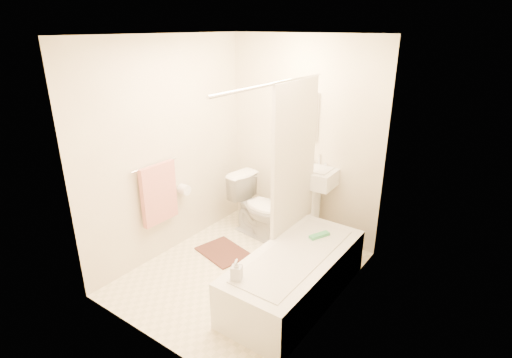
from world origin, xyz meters
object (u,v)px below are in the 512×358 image
Objects in this scene: toilet at (259,207)px; soap_bottle at (236,270)px; bath_mat at (223,252)px; bathtub at (295,275)px; sink at (313,202)px.

soap_bottle is at bearing -143.56° from toilet.
bath_mat is 1.32m from soap_bottle.
bathtub is 1.11m from bath_mat.
soap_bottle reaches higher than bath_mat.
bathtub is 8.34× the size of soap_bottle.
sink reaches higher than soap_bottle.
bathtub is at bearing -121.21° from toilet.
toilet is 1.29m from bathtub.
bathtub is 0.74m from soap_bottle.
sink is 1.78× the size of bath_mat.
bath_mat is 2.93× the size of soap_bottle.
toilet is 1.65m from soap_bottle.
sink is 5.20× the size of soap_bottle.
toilet is 0.71m from bath_mat.
toilet is at bearing 118.64° from soap_bottle.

